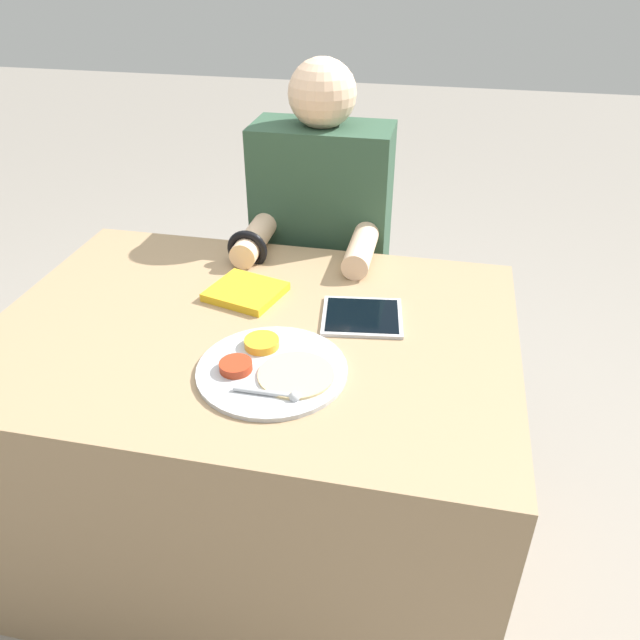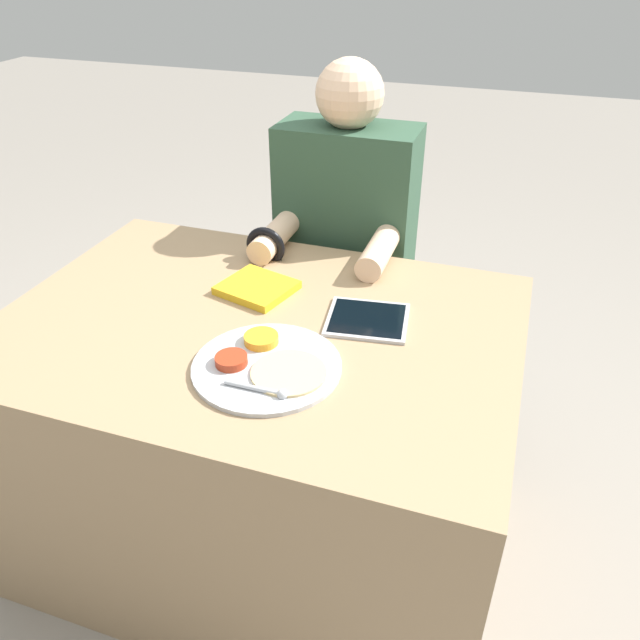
# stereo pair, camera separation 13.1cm
# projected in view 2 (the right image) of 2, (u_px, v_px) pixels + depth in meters

# --- Properties ---
(ground_plane) EXTENTS (12.00, 12.00, 0.00)m
(ground_plane) POSITION_uv_depth(u_px,v_px,m) (270.00, 530.00, 1.81)
(ground_plane) COLOR gray
(dining_table) EXTENTS (1.18, 0.84, 0.72)m
(dining_table) POSITION_uv_depth(u_px,v_px,m) (264.00, 439.00, 1.61)
(dining_table) COLOR #9E7F5B
(dining_table) RESTS_ON ground_plane
(thali_tray) EXTENTS (0.31, 0.31, 0.03)m
(thali_tray) POSITION_uv_depth(u_px,v_px,m) (267.00, 365.00, 1.27)
(thali_tray) COLOR #B7BABF
(thali_tray) RESTS_ON dining_table
(red_notebook) EXTENTS (0.20, 0.19, 0.02)m
(red_notebook) POSITION_uv_depth(u_px,v_px,m) (257.00, 288.00, 1.53)
(red_notebook) COLOR silver
(red_notebook) RESTS_ON dining_table
(tablet_device) EXTENTS (0.20, 0.19, 0.01)m
(tablet_device) POSITION_uv_depth(u_px,v_px,m) (367.00, 319.00, 1.42)
(tablet_device) COLOR #B7B7BC
(tablet_device) RESTS_ON dining_table
(person_diner) EXTENTS (0.40, 0.43, 1.20)m
(person_diner) POSITION_uv_depth(u_px,v_px,m) (345.00, 275.00, 1.95)
(person_diner) COLOR black
(person_diner) RESTS_ON ground_plane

